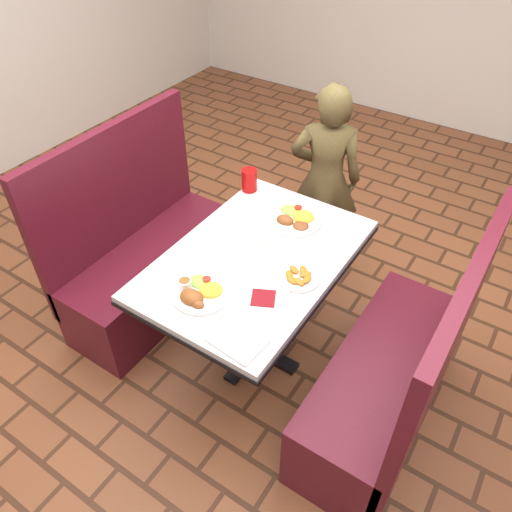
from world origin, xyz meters
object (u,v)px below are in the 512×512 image
at_px(plantain_plate, 299,277).
at_px(diner_person, 325,180).
at_px(near_dinner_plate, 199,290).
at_px(dining_table, 256,270).
at_px(booth_bench_left, 149,260).
at_px(booth_bench_right, 392,380).
at_px(red_tumbler, 249,180).
at_px(far_dinner_plate, 295,217).

bearing_deg(plantain_plate, diner_person, 110.31).
bearing_deg(near_dinner_plate, dining_table, 79.88).
height_order(dining_table, booth_bench_left, booth_bench_left).
bearing_deg(booth_bench_right, dining_table, 180.00).
xyz_separation_m(booth_bench_left, near_dinner_plate, (0.73, -0.37, 0.45)).
xyz_separation_m(booth_bench_right, near_dinner_plate, (-0.86, -0.37, 0.45)).
xyz_separation_m(dining_table, diner_person, (-0.11, 0.98, -0.01)).
bearing_deg(red_tumbler, diner_person, 63.70).
relative_size(booth_bench_right, far_dinner_plate, 4.12).
relative_size(dining_table, diner_person, 0.95).
distance_m(dining_table, booth_bench_left, 0.86).
xyz_separation_m(booth_bench_left, plantain_plate, (1.06, -0.03, 0.43)).
bearing_deg(near_dinner_plate, far_dinner_plate, 83.48).
relative_size(booth_bench_right, plantain_plate, 5.96).
bearing_deg(near_dinner_plate, booth_bench_left, 153.27).
relative_size(booth_bench_right, diner_person, 0.94).
height_order(far_dinner_plate, plantain_plate, far_dinner_plate).
bearing_deg(dining_table, booth_bench_left, 180.00).
bearing_deg(booth_bench_left, near_dinner_plate, -26.73).
bearing_deg(dining_table, diner_person, 96.45).
bearing_deg(plantain_plate, far_dinner_plate, 122.11).
bearing_deg(diner_person, booth_bench_right, 108.81).
bearing_deg(booth_bench_left, booth_bench_right, 0.00).
distance_m(diner_person, plantain_plate, 1.08).
height_order(diner_person, red_tumbler, diner_person).
bearing_deg(far_dinner_plate, diner_person, 101.75).
bearing_deg(plantain_plate, booth_bench_right, 2.73).
bearing_deg(far_dinner_plate, booth_bench_left, -156.09).
height_order(dining_table, booth_bench_right, booth_bench_right).
distance_m(dining_table, far_dinner_plate, 0.38).
relative_size(diner_person, plantain_plate, 6.36).
relative_size(booth_bench_left, far_dinner_plate, 4.12).
distance_m(far_dinner_plate, red_tumbler, 0.40).
relative_size(booth_bench_left, red_tumbler, 8.97).
bearing_deg(plantain_plate, dining_table, 174.39).
height_order(booth_bench_left, far_dinner_plate, booth_bench_left).
distance_m(booth_bench_right, plantain_plate, 0.69).
bearing_deg(near_dinner_plate, booth_bench_right, 23.11).
height_order(dining_table, red_tumbler, red_tumbler).
relative_size(near_dinner_plate, plantain_plate, 1.34).
distance_m(booth_bench_left, booth_bench_right, 1.60).
relative_size(dining_table, booth_bench_right, 1.01).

